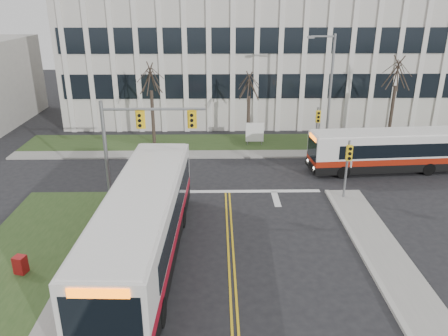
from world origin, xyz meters
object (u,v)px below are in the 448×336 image
streetlight (328,87)px  directory_sign (255,133)px  bus_cross (386,152)px  newspaper_box_blue (68,291)px  newspaper_box_red (21,266)px  bus_main (144,227)px

streetlight → directory_sign: bearing=166.8°
bus_cross → newspaper_box_blue: size_ratio=11.46×
bus_cross → newspaper_box_red: bus_cross is taller
directory_sign → newspaper_box_blue: bearing=-114.8°
directory_sign → bus_main: bus_main is taller
bus_main → newspaper_box_blue: 4.22m
directory_sign → streetlight: bearing=-13.2°
directory_sign → newspaper_box_red: 21.84m
bus_cross → newspaper_box_blue: bus_cross is taller
bus_main → newspaper_box_red: size_ratio=14.35×
streetlight → bus_main: streetlight is taller
streetlight → bus_main: bearing=-127.1°
streetlight → newspaper_box_red: size_ratio=9.68×
bus_cross → newspaper_box_red: bearing=-63.7°
streetlight → bus_cross: 6.81m
streetlight → newspaper_box_blue: 24.43m
bus_cross → newspaper_box_red: (-20.92, -12.37, -0.98)m
bus_main → directory_sign: bearing=71.2°
newspaper_box_red → streetlight: bearing=59.6°
newspaper_box_blue → newspaper_box_red: same height
bus_cross → streetlight: bearing=-147.7°
bus_main → streetlight: bearing=54.8°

